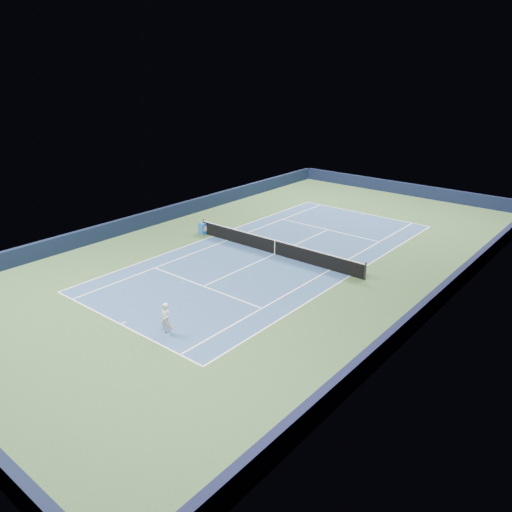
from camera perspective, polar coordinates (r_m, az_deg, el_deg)
The scene contains 19 objects.
ground at distance 31.95m, azimuth 2.15°, elevation 0.22°, with size 40.00×40.00×0.00m, color #304E2A.
wall_far at distance 48.40m, azimuth 16.74°, elevation 7.36°, with size 22.00×0.35×1.10m, color #101732.
wall_right at distance 27.11m, azimuth 20.66°, elevation -3.96°, with size 0.35×40.00×1.10m, color black.
wall_left at distance 38.94m, azimuth -10.61°, elevation 4.63°, with size 0.35×40.00×1.10m, color black.
court_surface at distance 31.95m, azimuth 2.15°, elevation 0.23°, with size 10.97×23.77×0.01m, color navy.
baseline_far at distance 41.54m, azimuth 12.23°, elevation 4.79°, with size 10.97×0.08×0.00m, color white.
baseline_near at distance 24.45m, azimuth -15.24°, elevation -7.52°, with size 10.97×0.08×0.00m, color white.
sideline_doubles_right at distance 29.20m, azimuth 10.72°, elevation -2.23°, with size 0.08×23.77×0.00m, color white.
sideline_doubles_left at distance 35.34m, azimuth -4.92°, elevation 2.28°, with size 0.08×23.77×0.00m, color white.
sideline_singles_right at distance 29.82m, azimuth 8.43°, elevation -1.58°, with size 0.08×23.77×0.00m, color white.
sideline_singles_left at distance 34.44m, azimuth -3.29°, elevation 1.81°, with size 0.08×23.77×0.00m, color white.
service_line_far at distance 36.95m, azimuth 8.22°, elevation 2.99°, with size 8.23×0.08×0.00m, color white.
service_line_near at distance 27.53m, azimuth -6.01°, elevation -3.46°, with size 8.23×0.08×0.00m, color white.
center_service_line at distance 31.95m, azimuth 2.15°, elevation 0.24°, with size 0.08×12.80×0.00m, color white.
center_mark_far at distance 41.41m, azimuth 12.13°, elevation 4.75°, with size 0.08×0.30×0.00m, color white.
center_mark_near at distance 24.53m, azimuth -14.95°, elevation -7.40°, with size 0.08×0.30×0.00m, color white.
tennis_net at distance 31.77m, azimuth 2.16°, elevation 1.07°, with size 12.90×0.10×1.07m.
sponsor_cube at distance 35.77m, azimuth -6.08°, elevation 3.15°, with size 0.60×0.52×0.81m.
tennis_player at distance 22.84m, azimuth -10.26°, elevation -7.10°, with size 0.76×1.26×2.25m.
Camera 1 is at (18.05, -23.72, 11.51)m, focal length 35.00 mm.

